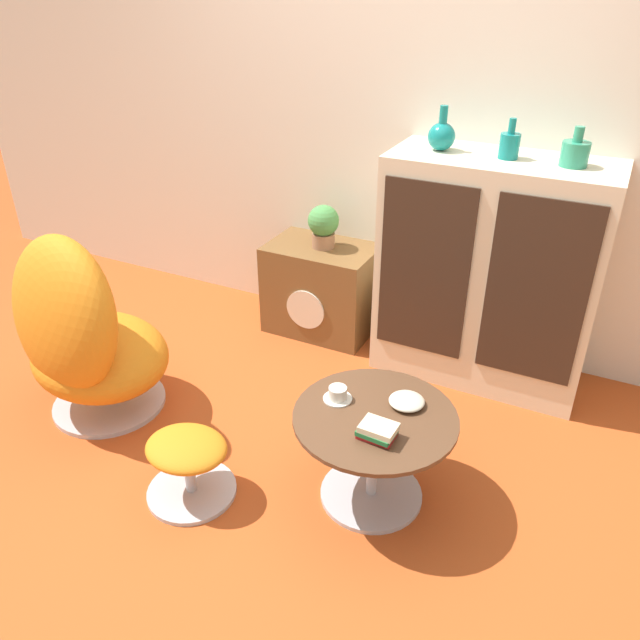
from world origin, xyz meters
TOP-DOWN VIEW (x-y plane):
  - ground_plane at (0.00, 0.00)m, footprint 12.00×12.00m
  - wall_back at (0.00, 1.43)m, footprint 6.40×0.06m
  - sideboard at (0.59, 1.16)m, footprint 1.06×0.48m
  - tv_console at (-0.37, 1.20)m, footprint 0.62×0.42m
  - egg_chair at (-1.00, -0.03)m, footprint 0.86×0.81m
  - ottoman at (-0.24, -0.28)m, footprint 0.37×0.37m
  - coffee_table at (0.44, 0.04)m, footprint 0.64×0.64m
  - vase_leftmost at (0.28, 1.17)m, footprint 0.13×0.13m
  - vase_inner_left at (0.60, 1.17)m, footprint 0.09×0.09m
  - vase_inner_right at (0.88, 1.17)m, footprint 0.12×0.12m
  - potted_plant at (-0.36, 1.20)m, footprint 0.18×0.18m
  - teacup at (0.26, 0.07)m, footprint 0.12×0.12m
  - book_stack at (0.49, -0.07)m, footprint 0.14×0.11m
  - bowl at (0.52, 0.16)m, footprint 0.14×0.14m

SIDE VIEW (x-z plane):
  - ground_plane at x=0.00m, z-range 0.00..0.00m
  - ottoman at x=-0.24m, z-range 0.04..0.33m
  - tv_console at x=-0.37m, z-range 0.00..0.54m
  - coffee_table at x=0.44m, z-range 0.07..0.49m
  - egg_chair at x=-1.00m, z-range -0.05..0.91m
  - bowl at x=0.52m, z-range 0.42..0.46m
  - teacup at x=0.26m, z-range 0.42..0.47m
  - book_stack at x=0.49m, z-range 0.42..0.48m
  - sideboard at x=0.59m, z-range 0.00..1.17m
  - potted_plant at x=-0.36m, z-range 0.55..0.79m
  - vase_inner_right at x=0.88m, z-range 1.14..1.31m
  - vase_inner_left at x=0.60m, z-range 1.14..1.32m
  - vase_leftmost at x=0.28m, z-range 1.13..1.34m
  - wall_back at x=0.00m, z-range 0.00..2.60m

